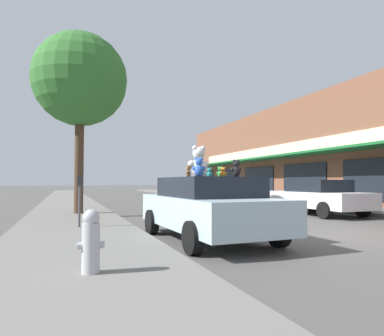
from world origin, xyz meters
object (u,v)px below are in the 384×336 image
(teddy_bear_giant, at_px, (199,162))
(fire_hydrant, at_px, (91,241))
(teddy_bear_brown, at_px, (188,171))
(parking_meter, at_px, (80,195))
(teddy_bear_blue, at_px, (199,167))
(teddy_bear_orange, at_px, (223,173))
(teddy_bear_black, at_px, (236,168))
(teddy_bear_green, at_px, (220,172))
(street_tree, at_px, (80,80))
(plush_art_car, at_px, (208,206))
(parked_car_far_center, at_px, (318,196))
(teddy_bear_teal, at_px, (209,173))

(teddy_bear_giant, height_order, fire_hydrant, teddy_bear_giant)
(teddy_bear_brown, distance_m, parking_meter, 3.09)
(teddy_bear_blue, bearing_deg, parking_meter, -26.44)
(teddy_bear_orange, distance_m, fire_hydrant, 4.54)
(teddy_bear_black, bearing_deg, teddy_bear_green, -110.90)
(teddy_bear_brown, xyz_separation_m, parking_meter, (-2.16, 2.15, -0.55))
(teddy_bear_giant, height_order, teddy_bear_green, teddy_bear_giant)
(teddy_bear_brown, relative_size, parking_meter, 0.20)
(teddy_bear_green, bearing_deg, teddy_bear_orange, 114.76)
(teddy_bear_giant, bearing_deg, street_tree, -73.68)
(teddy_bear_orange, distance_m, teddy_bear_green, 0.26)
(teddy_bear_blue, height_order, teddy_bear_orange, teddy_bear_blue)
(fire_hydrant, bearing_deg, plush_art_car, 43.49)
(plush_art_car, relative_size, street_tree, 0.64)
(teddy_bear_blue, bearing_deg, teddy_bear_black, -164.40)
(teddy_bear_green, relative_size, parked_car_far_center, 0.07)
(teddy_bear_brown, bearing_deg, teddy_bear_black, 72.71)
(teddy_bear_brown, relative_size, street_tree, 0.04)
(parked_car_far_center, height_order, street_tree, street_tree)
(teddy_bear_brown, xyz_separation_m, teddy_bear_blue, (-0.05, -0.74, 0.06))
(fire_hydrant, bearing_deg, teddy_bear_teal, 47.57)
(teddy_bear_blue, relative_size, parking_meter, 0.30)
(teddy_bear_black, distance_m, parked_car_far_center, 7.85)
(parked_car_far_center, bearing_deg, street_tree, 165.77)
(teddy_bear_blue, xyz_separation_m, parked_car_far_center, (6.89, 4.66, -0.86))
(teddy_bear_giant, distance_m, teddy_bear_black, 1.36)
(plush_art_car, relative_size, fire_hydrant, 5.39)
(teddy_bear_brown, height_order, parking_meter, teddy_bear_brown)
(fire_hydrant, xyz_separation_m, parking_meter, (0.05, 4.66, 0.41))
(plush_art_car, bearing_deg, teddy_bear_black, -78.77)
(teddy_bear_giant, height_order, teddy_bear_blue, teddy_bear_giant)
(parked_car_far_center, bearing_deg, teddy_bear_black, -141.91)
(parked_car_far_center, relative_size, street_tree, 0.65)
(teddy_bear_blue, bearing_deg, teddy_bear_brown, -66.17)
(plush_art_car, height_order, teddy_bear_orange, teddy_bear_orange)
(teddy_bear_brown, height_order, teddy_bear_orange, teddy_bear_brown)
(teddy_bear_black, xyz_separation_m, teddy_bear_green, (0.42, 1.63, -0.03))
(teddy_bear_giant, bearing_deg, teddy_bear_teal, -144.46)
(teddy_bear_black, distance_m, parking_meter, 4.21)
(teddy_bear_orange, bearing_deg, parked_car_far_center, -115.62)
(street_tree, bearing_deg, teddy_bear_green, -59.99)
(plush_art_car, xyz_separation_m, teddy_bear_teal, (0.38, 0.80, 0.77))
(parked_car_far_center, xyz_separation_m, parking_meter, (-9.00, -1.78, 0.24))
(teddy_bear_orange, height_order, parked_car_far_center, teddy_bear_orange)
(parking_meter, bearing_deg, teddy_bear_black, -46.85)
(plush_art_car, distance_m, teddy_bear_blue, 1.24)
(teddy_bear_blue, xyz_separation_m, parking_meter, (-2.11, 2.89, -0.61))
(teddy_bear_brown, bearing_deg, teddy_bear_teal, 168.98)
(teddy_bear_blue, height_order, teddy_bear_green, teddy_bear_blue)
(teddy_bear_black, bearing_deg, street_tree, -75.51)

